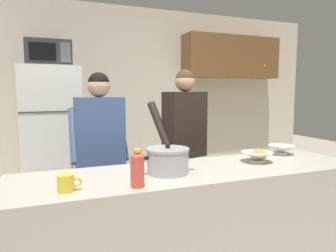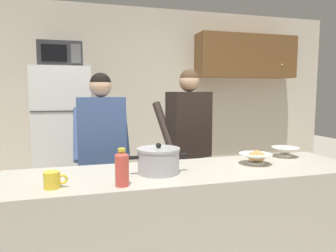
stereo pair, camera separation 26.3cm
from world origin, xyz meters
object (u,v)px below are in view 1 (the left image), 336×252
object	(u,v)px
microwave	(49,54)
cooking_pot	(168,161)
bread_bowl	(257,156)
empty_bowl	(281,149)
coffee_mug	(66,183)
person_by_sink	(184,133)
bottle_near_edge	(137,169)
refrigerator	(52,143)
person_near_pot	(100,144)

from	to	relation	value
microwave	cooking_pot	distance (m)	2.16
bread_bowl	empty_bowl	distance (m)	0.42
cooking_pot	coffee_mug	bearing A→B (deg)	-166.61
empty_bowl	microwave	bearing A→B (deg)	138.58
person_by_sink	bread_bowl	bearing A→B (deg)	-74.40
bread_bowl	bottle_near_edge	size ratio (longest dim) A/B	1.12
cooking_pot	bottle_near_edge	distance (m)	0.35
refrigerator	microwave	xyz separation A→B (m)	(0.00, -0.02, 1.01)
person_by_sink	bread_bowl	distance (m)	0.88
coffee_mug	empty_bowl	xyz separation A→B (m)	(1.80, 0.38, -0.00)
bread_bowl	person_near_pot	bearing A→B (deg)	145.43
person_near_pot	bottle_near_edge	world-z (taller)	person_near_pot
microwave	person_near_pot	world-z (taller)	microwave
empty_bowl	bottle_near_edge	world-z (taller)	bottle_near_edge
refrigerator	coffee_mug	distance (m)	2.03
person_near_pot	cooking_pot	world-z (taller)	person_near_pot
person_by_sink	empty_bowl	world-z (taller)	person_by_sink
refrigerator	bread_bowl	bearing A→B (deg)	-51.29
bottle_near_edge	person_near_pot	bearing A→B (deg)	92.77
microwave	empty_bowl	world-z (taller)	microwave
person_by_sink	cooking_pot	world-z (taller)	person_by_sink
refrigerator	bread_bowl	distance (m)	2.33
person_by_sink	bottle_near_edge	bearing A→B (deg)	-125.58
coffee_mug	empty_bowl	world-z (taller)	coffee_mug
cooking_pot	empty_bowl	world-z (taller)	cooking_pot
microwave	bread_bowl	distance (m)	2.49
refrigerator	coffee_mug	bearing A→B (deg)	-88.82
person_by_sink	cooking_pot	size ratio (longest dim) A/B	4.23
cooking_pot	bottle_near_edge	xyz separation A→B (m)	(-0.27, -0.22, 0.02)
bread_bowl	cooking_pot	bearing A→B (deg)	-176.23
refrigerator	empty_bowl	size ratio (longest dim) A/B	7.77
coffee_mug	bread_bowl	size ratio (longest dim) A/B	0.53
bread_bowl	bottle_near_edge	distance (m)	1.07
microwave	person_by_sink	xyz separation A→B (m)	(1.22, -0.95, -0.83)
person_by_sink	bottle_near_edge	size ratio (longest dim) A/B	7.64
cooking_pot	empty_bowl	xyz separation A→B (m)	(1.15, 0.22, -0.04)
refrigerator	empty_bowl	world-z (taller)	refrigerator
coffee_mug	bottle_near_edge	bearing A→B (deg)	-9.21
bread_bowl	person_by_sink	bearing A→B (deg)	105.60
coffee_mug	refrigerator	bearing A→B (deg)	91.18
empty_bowl	person_by_sink	bearing A→B (deg)	132.62
refrigerator	bottle_near_edge	distance (m)	2.13
microwave	coffee_mug	distance (m)	2.20
empty_bowl	refrigerator	bearing A→B (deg)	138.20
cooking_pot	refrigerator	bearing A→B (deg)	110.37
refrigerator	bottle_near_edge	size ratio (longest dim) A/B	7.93
refrigerator	bottle_near_edge	bearing A→B (deg)	-78.52
person_near_pot	bread_bowl	bearing A→B (deg)	-34.57
microwave	bread_bowl	size ratio (longest dim) A/B	1.94
person_by_sink	coffee_mug	world-z (taller)	person_by_sink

